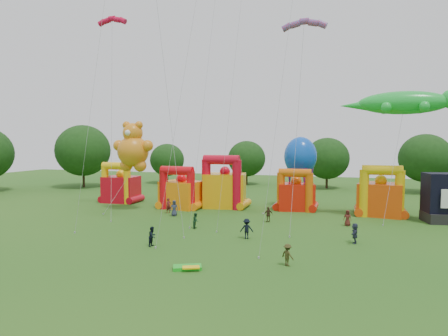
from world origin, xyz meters
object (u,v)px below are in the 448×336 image
(octopus_kite, at_px, (292,176))
(spectator_4, at_px, (268,215))
(gecko_kite, at_px, (398,139))
(spectator_0, at_px, (174,208))
(bouncy_castle_0, at_px, (120,187))
(bouncy_castle_2, at_px, (224,188))
(teddy_bear_kite, at_px, (128,163))

(octopus_kite, distance_m, spectator_4, 10.48)
(gecko_kite, relative_size, spectator_0, 7.72)
(octopus_kite, xyz_separation_m, spectator_4, (-1.27, -9.81, -3.47))
(spectator_0, xyz_separation_m, spectator_4, (11.51, -0.13, -0.10))
(bouncy_castle_0, bearing_deg, spectator_0, -31.93)
(bouncy_castle_2, height_order, spectator_0, bouncy_castle_2)
(bouncy_castle_0, height_order, spectator_4, bouncy_castle_0)
(teddy_bear_kite, height_order, gecko_kite, gecko_kite)
(spectator_4, bearing_deg, octopus_kite, -125.68)
(bouncy_castle_2, distance_m, spectator_4, 11.17)
(bouncy_castle_2, distance_m, teddy_bear_kite, 13.11)
(bouncy_castle_2, bearing_deg, gecko_kite, -8.08)
(bouncy_castle_2, bearing_deg, octopus_kite, 11.84)
(octopus_kite, bearing_deg, bouncy_castle_0, -174.97)
(bouncy_castle_2, relative_size, gecko_kite, 0.48)
(spectator_4, bearing_deg, spectator_0, -28.96)
(bouncy_castle_0, distance_m, teddy_bear_kite, 8.73)
(bouncy_castle_2, bearing_deg, bouncy_castle_0, -178.87)
(bouncy_castle_2, xyz_separation_m, gecko_kite, (21.23, -3.01, 6.60))
(gecko_kite, distance_m, spectator_4, 16.75)
(teddy_bear_kite, bearing_deg, spectator_4, -5.04)
(bouncy_castle_0, distance_m, bouncy_castle_2, 15.92)
(bouncy_castle_0, relative_size, bouncy_castle_2, 0.83)
(spectator_4, bearing_deg, bouncy_castle_0, -46.26)
(bouncy_castle_2, relative_size, spectator_0, 3.74)
(spectator_4, bearing_deg, teddy_bear_kite, -33.34)
(teddy_bear_kite, relative_size, octopus_kite, 1.21)
(bouncy_castle_0, distance_m, spectator_0, 14.24)
(gecko_kite, height_order, octopus_kite, gecko_kite)
(bouncy_castle_0, height_order, octopus_kite, octopus_kite)
(spectator_0, distance_m, spectator_4, 11.51)
(gecko_kite, distance_m, octopus_kite, 14.16)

